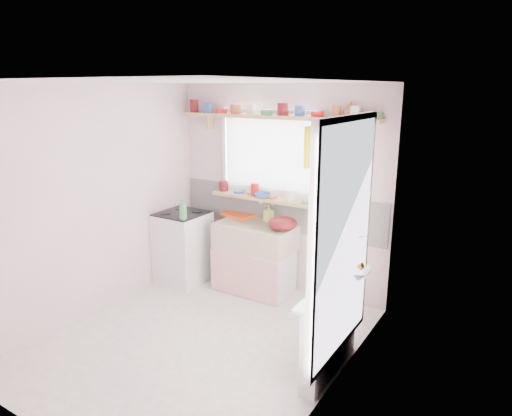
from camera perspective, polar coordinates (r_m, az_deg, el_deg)
The scene contains 19 objects.
room at distance 4.61m, azimuth 5.60°, elevation 1.22°, with size 3.20×3.20×3.20m.
sink_unit at distance 5.63m, azimuth -0.08°, elevation -6.16°, with size 0.95×0.65×1.11m.
cooker at distance 5.97m, azimuth -9.12°, elevation -4.81°, with size 0.58×0.58×0.93m.
radiator_ledge at distance 4.16m, azimuth 9.19°, elevation -14.95°, with size 0.22×0.95×0.78m.
windowsill at distance 5.57m, azimuth 0.94°, elevation 1.25°, with size 1.40×0.22×0.04m, color tan.
pine_shelf at distance 5.34m, azimuth 2.33°, elevation 11.30°, with size 2.52×0.24×0.04m, color tan.
shelf_crockery at distance 5.35m, azimuth 1.93°, elevation 12.11°, with size 2.47×0.11×0.12m.
sill_crockery at distance 5.58m, azimuth 0.50°, elevation 2.05°, with size 1.35×0.11×0.12m.
dish_tray at distance 5.85m, azimuth -2.12°, elevation -0.83°, with size 0.40×0.30×0.04m, color #E04613.
colander at distance 5.29m, azimuth 3.36°, elevation -1.92°, with size 0.34×0.34×0.15m, color maroon.
jade_plant at distance 4.26m, azimuth 10.56°, elevation -4.79°, with size 0.47×0.41×0.52m, color #2F5C24.
fruit_bowl at distance 4.30m, azimuth 11.92°, elevation -7.83°, with size 0.33×0.33×0.08m, color silver.
herb_pot at distance 3.59m, azimuth 7.44°, elevation -11.08°, with size 0.12×0.08×0.23m, color #386C2B.
soap_bottle_sink at distance 5.60m, azimuth 1.59°, elevation -0.63°, with size 0.09×0.10×0.21m, color #D2DE63.
sill_cup at distance 5.71m, azimuth -0.59°, elevation 2.36°, with size 0.14×0.14×0.11m, color white.
sill_bowl at distance 5.49m, azimuth 0.85°, elevation 1.59°, with size 0.19×0.19×0.06m, color #3761B4.
shelf_vase at distance 5.01m, azimuth 11.77°, elevation 11.95°, with size 0.16×0.16×0.17m, color #B25D37.
cooker_bottle at distance 5.50m, azimuth -9.13°, elevation -0.18°, with size 0.10×0.10×0.25m, color #43864D.
fruit at distance 4.28m, azimuth 12.07°, elevation -7.05°, with size 0.20×0.14×0.10m.
Camera 1 is at (2.64, -3.16, 2.45)m, focal length 32.00 mm.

